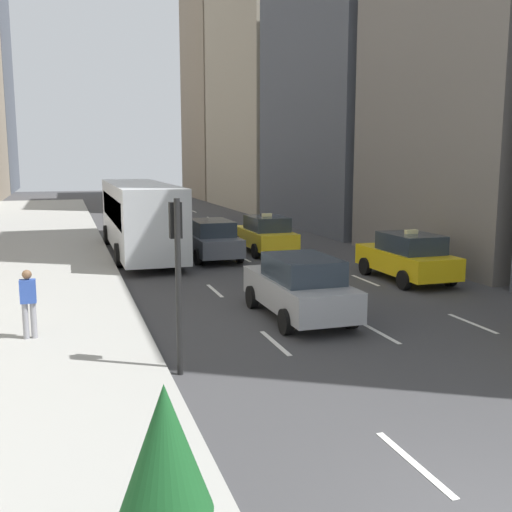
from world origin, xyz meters
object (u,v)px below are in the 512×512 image
taxi_second (167,215)px  sedan_silver_behind (211,239)px  sedan_black_near (299,286)px  taxi_lead (407,257)px  pedestrian_mid_block (28,300)px  taxi_fourth (265,234)px  city_bus (139,215)px  traffic_light_pole (177,258)px  planter_with_shrub (166,470)px

taxi_second → sedan_silver_behind: size_ratio=0.88×
sedan_black_near → taxi_lead: bearing=32.6°
pedestrian_mid_block → sedan_black_near: bearing=2.1°
sedan_silver_behind → taxi_fourth: bearing=15.0°
taxi_fourth → sedan_black_near: size_ratio=0.96×
taxi_lead → city_bus: city_bus is taller
pedestrian_mid_block → city_bus: bearing=72.2°
pedestrian_mid_block → traffic_light_pole: 4.44m
sedan_silver_behind → taxi_second: bearing=90.0°
taxi_second → pedestrian_mid_block: bearing=-107.4°
taxi_second → taxi_fourth: 11.09m
sedan_silver_behind → planter_with_shrub: bearing=-104.8°
sedan_black_near → city_bus: bearing=102.5°
taxi_fourth → taxi_second: bearing=104.6°
taxi_lead → pedestrian_mid_block: bearing=-163.0°
city_bus → pedestrian_mid_block: (-4.15, -12.93, -0.72)m
sedan_silver_behind → planter_with_shrub: 20.26m
taxi_second → taxi_lead: bearing=-73.0°
sedan_black_near → sedan_silver_behind: size_ratio=0.92×
sedan_black_near → pedestrian_mid_block: pedestrian_mid_block is taller
pedestrian_mid_block → taxi_second: bearing=72.6°
taxi_second → sedan_black_near: (-0.00, -21.93, 0.01)m
sedan_silver_behind → taxi_lead: bearing=-50.8°
taxi_lead → taxi_fourth: size_ratio=1.00×
city_bus → taxi_second: bearing=73.1°
taxi_lead → planter_with_shrub: bearing=-130.3°
city_bus → pedestrian_mid_block: city_bus is taller
taxi_lead → taxi_second: same height
taxi_fourth → planter_with_shrub: 21.84m
sedan_black_near → planter_with_shrub: (-5.17, -9.13, 0.26)m
taxi_fourth → sedan_black_near: taxi_fourth is taller
taxi_second → city_bus: size_ratio=0.38×
sedan_silver_behind → pedestrian_mid_block: 12.78m
sedan_black_near → city_bus: 13.01m
taxi_second → city_bus: bearing=-106.9°
taxi_fourth → pedestrian_mid_block: taxi_fourth is taller
sedan_silver_behind → pedestrian_mid_block: bearing=-123.0°
traffic_light_pole → city_bus: bearing=85.9°
sedan_black_near → planter_with_shrub: size_ratio=2.35×
city_bus → pedestrian_mid_block: 13.60m
sedan_black_near → planter_with_shrub: bearing=-119.5°
taxi_second → traffic_light_pole: (-3.95, -25.17, 1.53)m
pedestrian_mid_block → taxi_fourth: bearing=49.6°
city_bus → taxi_lead: bearing=-47.2°
sedan_silver_behind → planter_with_shrub: size_ratio=2.56×
taxi_second → sedan_black_near: size_ratio=0.96×
planter_with_shrub → traffic_light_pole: (1.22, 5.89, 1.26)m
city_bus → traffic_light_pole: (-1.14, -15.91, 0.62)m
taxi_second → planter_with_shrub: size_ratio=2.26×
planter_with_shrub → traffic_light_pole: 6.14m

